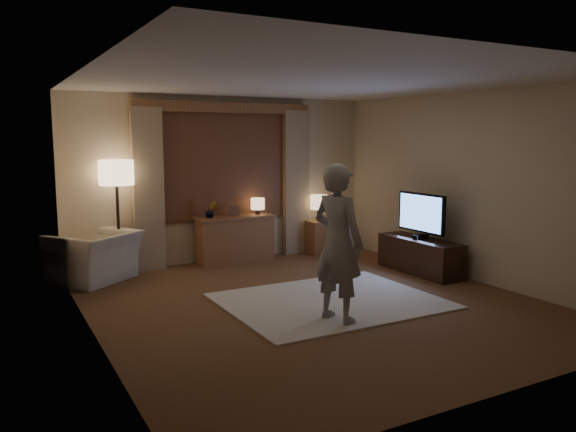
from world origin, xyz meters
TOP-DOWN VIEW (x-y plane):
  - room at (0.00, 0.50)m, footprint 5.04×5.54m
  - rug at (0.20, -0.05)m, footprint 2.50×2.00m
  - sideboard at (0.06, 2.50)m, footprint 1.20×0.40m
  - picture_frame at (0.06, 2.50)m, footprint 0.16×0.02m
  - plant at (-0.34, 2.50)m, footprint 0.17×0.13m
  - table_lamp_sideboard at (0.46, 2.50)m, footprint 0.22×0.22m
  - floor_lamp at (-1.73, 2.50)m, footprint 0.48×0.48m
  - armchair at (-2.10, 2.31)m, footprint 1.39×1.37m
  - side_table at (1.59, 2.45)m, footprint 0.40×0.40m
  - table_lamp_side at (1.59, 2.45)m, footprint 0.30×0.30m
  - tv_stand at (2.15, 0.56)m, footprint 0.45×1.40m
  - tv at (2.15, 0.56)m, footprint 0.23×0.92m
  - person at (-0.14, -0.70)m, footprint 0.57×0.70m

SIDE VIEW (x-z plane):
  - rug at x=0.20m, z-range 0.00..0.02m
  - tv_stand at x=2.15m, z-range 0.00..0.50m
  - side_table at x=1.59m, z-range 0.00..0.56m
  - armchair at x=-2.10m, z-range 0.00..0.68m
  - sideboard at x=0.06m, z-range 0.00..0.70m
  - picture_frame at x=0.06m, z-range 0.70..0.90m
  - plant at x=-0.34m, z-range 0.70..1.00m
  - person at x=-0.14m, z-range 0.02..1.70m
  - tv at x=2.15m, z-range 0.53..1.20m
  - table_lamp_side at x=1.59m, z-range 0.65..1.09m
  - table_lamp_sideboard at x=0.46m, z-range 0.75..1.05m
  - room at x=0.00m, z-range 0.01..2.65m
  - floor_lamp at x=-1.73m, z-range 0.56..2.21m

